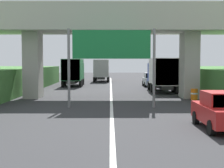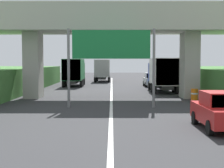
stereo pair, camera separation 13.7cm
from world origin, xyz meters
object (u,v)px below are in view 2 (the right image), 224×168
(truck_blue, at_px, (164,73))
(truck_green, at_px, (75,71))
(overhead_highway_sign, at_px, (112,49))
(construction_barrel_4, at_px, (207,99))
(construction_barrel_5, at_px, (196,94))
(construction_barrel_3, at_px, (223,106))
(car_silver, at_px, (153,80))
(car_red, at_px, (222,111))
(truck_orange, at_px, (104,69))

(truck_blue, xyz_separation_m, truck_green, (-9.98, 8.64, 0.00))
(overhead_highway_sign, distance_m, truck_blue, 13.26)
(construction_barrel_4, distance_m, construction_barrel_5, 3.65)
(construction_barrel_3, relative_size, construction_barrel_4, 1.00)
(truck_blue, xyz_separation_m, car_silver, (-0.20, 7.86, -1.08))
(overhead_highway_sign, xyz_separation_m, truck_green, (-4.77, 20.67, -1.95))
(construction_barrel_4, bearing_deg, overhead_highway_sign, -172.37)
(overhead_highway_sign, distance_m, car_silver, 20.73)
(car_red, xyz_separation_m, construction_barrel_5, (1.77, 12.09, -0.40))
(construction_barrel_4, bearing_deg, construction_barrel_3, -90.89)
(truck_green, xyz_separation_m, construction_barrel_3, (11.30, -23.44, -1.47))
(car_silver, relative_size, construction_barrel_5, 4.56)
(overhead_highway_sign, distance_m, construction_barrel_3, 7.88)
(truck_orange, distance_m, truck_green, 10.69)
(truck_green, bearing_deg, construction_barrel_3, -64.26)
(construction_barrel_5, bearing_deg, car_red, -98.33)
(car_silver, relative_size, construction_barrel_4, 4.56)
(car_red, relative_size, construction_barrel_5, 4.56)
(truck_orange, distance_m, construction_barrel_3, 34.57)
(truck_green, relative_size, construction_barrel_5, 8.11)
(overhead_highway_sign, relative_size, construction_barrel_5, 6.53)
(truck_blue, xyz_separation_m, construction_barrel_3, (1.32, -14.80, -1.47))
(truck_blue, distance_m, construction_barrel_5, 7.78)
(overhead_highway_sign, height_order, car_red, overhead_highway_sign)
(car_silver, xyz_separation_m, construction_barrel_4, (1.58, -19.00, -0.40))
(truck_blue, relative_size, construction_barrel_4, 8.11)
(truck_orange, distance_m, construction_barrel_4, 31.05)
(car_red, bearing_deg, construction_barrel_3, 71.48)
(truck_green, height_order, car_silver, truck_green)
(truck_blue, distance_m, car_red, 19.62)
(truck_orange, xyz_separation_m, truck_green, (-3.31, -10.16, 0.00))
(overhead_highway_sign, relative_size, truck_green, 0.81)
(car_silver, xyz_separation_m, construction_barrel_5, (1.69, -15.35, -0.40))
(car_red, bearing_deg, truck_blue, 89.17)
(overhead_highway_sign, xyz_separation_m, car_red, (4.93, -7.56, -3.03))
(truck_orange, height_order, construction_barrel_3, truck_orange)
(car_silver, bearing_deg, truck_orange, 120.58)
(truck_blue, height_order, car_red, truck_blue)
(car_red, bearing_deg, overhead_highway_sign, 123.11)
(truck_green, height_order, car_red, truck_green)
(overhead_highway_sign, relative_size, construction_barrel_3, 6.53)
(truck_orange, bearing_deg, car_red, -80.56)
(overhead_highway_sign, distance_m, construction_barrel_5, 8.78)
(construction_barrel_3, bearing_deg, car_red, -108.52)
(construction_barrel_3, height_order, construction_barrel_5, same)
(truck_green, xyz_separation_m, car_red, (9.70, -28.23, -1.08))
(truck_green, height_order, construction_barrel_4, truck_green)
(construction_barrel_5, bearing_deg, construction_barrel_4, -91.72)
(car_red, relative_size, construction_barrel_3, 4.56)
(truck_orange, xyz_separation_m, car_silver, (6.47, -10.95, -1.08))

